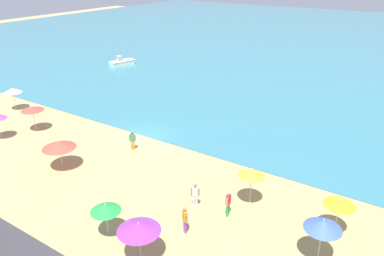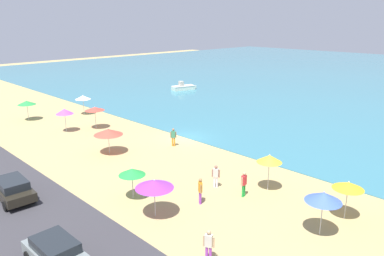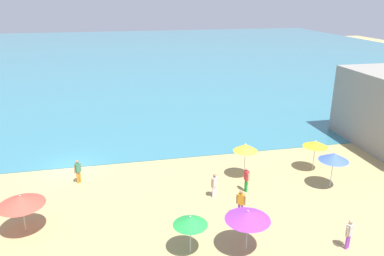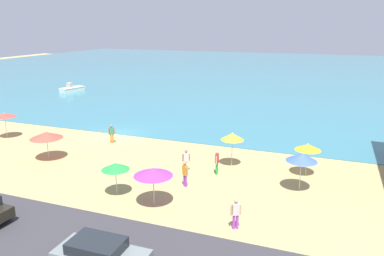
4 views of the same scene
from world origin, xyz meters
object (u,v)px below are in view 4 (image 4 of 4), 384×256
(bather_0, at_px, (112,133))
(bather_2, at_px, (217,161))
(beach_umbrella_9, at_px, (46,135))
(beach_umbrella_5, at_px, (232,137))
(bather_3, at_px, (236,212))
(bather_4, at_px, (186,159))
(skiff_nearshore, at_px, (72,89))
(beach_umbrella_1, at_px, (308,147))
(bather_1, at_px, (185,173))
(beach_umbrella_7, at_px, (302,157))
(beach_umbrella_6, at_px, (115,166))
(beach_umbrella_8, at_px, (4,115))
(beach_umbrella_2, at_px, (153,172))
(parked_car_0, at_px, (100,254))

(bather_0, relative_size, bather_2, 0.97)
(beach_umbrella_9, bearing_deg, bather_0, 64.89)
(beach_umbrella_5, distance_m, bather_3, 9.10)
(bather_3, relative_size, bather_4, 1.03)
(bather_2, xyz_separation_m, skiff_nearshore, (-30.92, 23.83, -0.51))
(bather_3, height_order, skiff_nearshore, bather_3)
(beach_umbrella_1, xyz_separation_m, beach_umbrella_5, (-5.36, -0.01, 0.19))
(beach_umbrella_5, distance_m, bather_1, 5.23)
(bather_0, bearing_deg, bather_2, -18.27)
(skiff_nearshore, bearing_deg, beach_umbrella_5, -34.79)
(beach_umbrella_7, relative_size, bather_4, 1.58)
(beach_umbrella_6, relative_size, beach_umbrella_8, 0.89)
(beach_umbrella_7, distance_m, bather_3, 6.70)
(beach_umbrella_2, relative_size, bather_3, 1.41)
(beach_umbrella_5, xyz_separation_m, bather_3, (2.49, -8.65, -1.35))
(bather_0, xyz_separation_m, bather_2, (10.89, -3.59, 0.03))
(beach_umbrella_8, bearing_deg, beach_umbrella_9, -23.00)
(bather_1, distance_m, bather_2, 3.04)
(beach_umbrella_7, xyz_separation_m, skiff_nearshore, (-36.66, 24.52, -1.78))
(bather_3, xyz_separation_m, parked_car_0, (-4.56, -5.41, -0.14))
(beach_umbrella_7, distance_m, skiff_nearshore, 44.14)
(beach_umbrella_1, relative_size, bather_3, 1.41)
(beach_umbrella_2, distance_m, beach_umbrella_9, 12.00)
(beach_umbrella_8, bearing_deg, beach_umbrella_6, -23.17)
(bather_0, relative_size, skiff_nearshore, 0.39)
(bather_1, bearing_deg, bather_2, 63.94)
(beach_umbrella_8, bearing_deg, beach_umbrella_7, -4.83)
(beach_umbrella_2, relative_size, bather_0, 1.40)
(beach_umbrella_9, height_order, bather_4, beach_umbrella_9)
(bather_2, bearing_deg, beach_umbrella_6, -132.42)
(parked_car_0, bearing_deg, bather_4, 93.59)
(skiff_nearshore, bearing_deg, bather_1, -41.91)
(bather_4, bearing_deg, beach_umbrella_5, 38.05)
(beach_umbrella_2, height_order, bather_4, beach_umbrella_2)
(beach_umbrella_1, distance_m, beach_umbrella_8, 26.99)
(beach_umbrella_2, bearing_deg, beach_umbrella_9, 160.08)
(bather_0, distance_m, bather_2, 11.47)
(beach_umbrella_1, xyz_separation_m, skiff_nearshore, (-36.85, 21.86, -1.63))
(beach_umbrella_6, distance_m, beach_umbrella_8, 17.59)
(beach_umbrella_1, bearing_deg, beach_umbrella_5, -179.85)
(beach_umbrella_8, xyz_separation_m, bather_2, (21.06, -1.57, -1.19))
(parked_car_0, bearing_deg, beach_umbrella_8, 145.04)
(beach_umbrella_1, bearing_deg, bather_3, -108.31)
(beach_umbrella_7, relative_size, beach_umbrella_8, 1.07)
(beach_umbrella_2, relative_size, parked_car_0, 0.58)
(bather_0, bearing_deg, bather_1, -33.49)
(bather_1, bearing_deg, beach_umbrella_8, 167.71)
(beach_umbrella_2, height_order, bather_2, beach_umbrella_2)
(bather_1, bearing_deg, skiff_nearshore, 138.09)
(bather_1, bearing_deg, beach_umbrella_2, -103.85)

